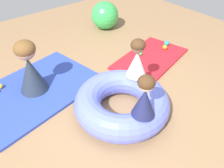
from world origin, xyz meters
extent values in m
plane|color=#93704C|center=(0.00, 0.00, 0.00)|extent=(8.00, 8.00, 0.00)
cube|color=red|center=(1.40, 0.64, 0.02)|extent=(1.55, 1.11, 0.04)
cube|color=#2D47B7|center=(-0.56, 1.12, 0.02)|extent=(1.99, 1.54, 0.04)
torus|color=#6070E5|center=(0.14, -0.02, 0.17)|extent=(1.24, 1.24, 0.35)
cone|color=navy|center=(0.08, -0.45, 0.52)|extent=(0.37, 0.37, 0.35)
sphere|color=beige|center=(0.08, -0.45, 0.78)|extent=(0.17, 0.17, 0.17)
ellipsoid|color=#472D19|center=(0.08, -0.45, 0.79)|extent=(0.19, 0.19, 0.15)
cone|color=white|center=(0.54, 0.14, 0.53)|extent=(0.39, 0.39, 0.36)
sphere|color=#936647|center=(0.54, 0.14, 0.79)|extent=(0.18, 0.18, 0.18)
ellipsoid|color=#472D19|center=(0.54, 0.14, 0.81)|extent=(0.19, 0.19, 0.15)
cone|color=#232D3D|center=(-0.56, 1.12, 0.31)|extent=(0.57, 0.57, 0.53)
sphere|color=tan|center=(-0.56, 1.12, 0.69)|extent=(0.27, 0.27, 0.27)
ellipsoid|color=brown|center=(-0.56, 1.12, 0.72)|extent=(0.29, 0.29, 0.23)
sphere|color=yellow|center=(-0.95, 1.45, 0.08)|extent=(0.08, 0.08, 0.08)
sphere|color=orange|center=(1.83, 0.68, 0.09)|extent=(0.09, 0.09, 0.09)
sphere|color=teal|center=(1.97, 0.75, 0.09)|extent=(0.10, 0.10, 0.10)
sphere|color=green|center=(1.33, 0.81, 0.07)|extent=(0.06, 0.06, 0.06)
sphere|color=green|center=(1.59, 2.18, 0.29)|extent=(0.59, 0.59, 0.59)
camera|label=1|loc=(-1.35, -1.65, 2.23)|focal=37.21mm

